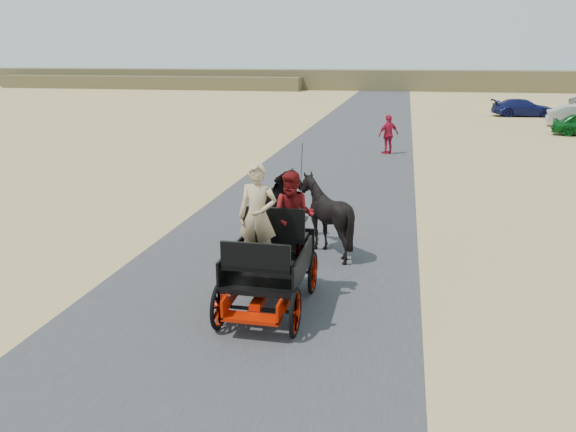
% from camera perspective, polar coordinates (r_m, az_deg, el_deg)
% --- Properties ---
extents(ground, '(140.00, 140.00, 0.00)m').
position_cam_1_polar(ground, '(12.00, -1.33, -4.55)').
color(ground, tan).
extents(road, '(6.00, 140.00, 0.01)m').
position_cam_1_polar(road, '(11.99, -1.33, -4.52)').
color(road, '#38383A').
rests_on(road, ground).
extents(ridge_far, '(140.00, 6.00, 2.40)m').
position_cam_1_polar(ridge_far, '(73.05, 9.90, 13.46)').
color(ridge_far, brown).
rests_on(ridge_far, ground).
extents(ridge_near, '(40.00, 4.00, 1.60)m').
position_cam_1_polar(ridge_near, '(76.31, -13.99, 13.03)').
color(ridge_near, brown).
rests_on(ridge_near, ground).
extents(carriage, '(1.30, 2.40, 0.72)m').
position_cam_1_polar(carriage, '(9.73, -1.91, -7.33)').
color(carriage, black).
rests_on(carriage, ground).
extents(horse_left, '(0.91, 2.01, 1.70)m').
position_cam_1_polar(horse_left, '(12.44, -1.18, 0.33)').
color(horse_left, black).
rests_on(horse_left, ground).
extents(horse_right, '(1.37, 1.54, 1.70)m').
position_cam_1_polar(horse_right, '(12.26, 3.84, 0.05)').
color(horse_right, black).
rests_on(horse_right, ground).
extents(driver_man, '(0.66, 0.43, 1.80)m').
position_cam_1_polar(driver_man, '(9.40, -3.10, -0.03)').
color(driver_man, tan).
rests_on(driver_man, carriage).
extents(passenger_woman, '(0.77, 0.60, 1.58)m').
position_cam_1_polar(passenger_woman, '(9.84, 0.54, 0.05)').
color(passenger_woman, '#660C0F').
rests_on(passenger_woman, carriage).
extents(pedestrian, '(1.05, 0.96, 1.73)m').
position_cam_1_polar(pedestrian, '(25.22, 10.16, 8.16)').
color(pedestrian, '#B31434').
rests_on(pedestrian, ground).
extents(car_c, '(4.36, 2.13, 1.22)m').
position_cam_1_polar(car_c, '(43.79, 22.73, 10.11)').
color(car_c, navy).
rests_on(car_c, ground).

